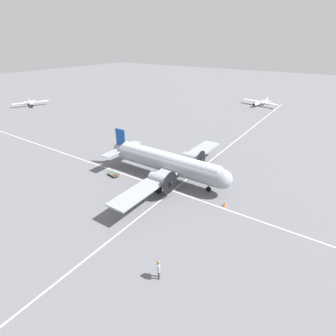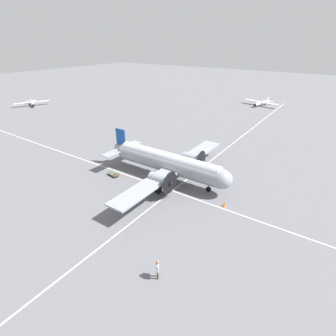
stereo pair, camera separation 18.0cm
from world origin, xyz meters
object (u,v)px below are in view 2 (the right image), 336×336
light_aircraft_distant (261,103)px  traffic_cone (224,204)px  suitcase_upright_spare (115,176)px  suitcase_near_door (118,176)px  crew_foreground (158,268)px  light_aircraft_taxiing (32,103)px  baggage_cart (114,174)px  airliner_main (170,163)px

light_aircraft_distant → traffic_cone: bearing=26.6°
suitcase_upright_spare → light_aircraft_distant: 57.09m
suitcase_near_door → suitcase_upright_spare: suitcase_near_door is taller
crew_foreground → light_aircraft_taxiing: bearing=23.6°
crew_foreground → suitcase_near_door: bearing=11.1°
suitcase_near_door → suitcase_upright_spare: 0.48m
crew_foreground → baggage_cart: crew_foreground is taller
crew_foreground → baggage_cart: size_ratio=0.98×
airliner_main → suitcase_near_door: bearing=-150.1°
light_aircraft_distant → baggage_cart: bearing=9.8°
suitcase_near_door → light_aircraft_taxiing: size_ratio=0.05×
suitcase_near_door → baggage_cart: size_ratio=0.26×
crew_foreground → suitcase_upright_spare: crew_foreground is taller
baggage_cart → light_aircraft_distant: bearing=96.0°
light_aircraft_distant → light_aircraft_taxiing: size_ratio=1.15×
baggage_cart → traffic_cone: baggage_cart is taller
light_aircraft_taxiing → suitcase_upright_spare: bearing=5.1°
traffic_cone → crew_foreground: bearing=-1.6°
airliner_main → light_aircraft_taxiing: bearing=166.3°
suitcase_upright_spare → light_aircraft_taxiing: bearing=-109.7°
airliner_main → suitcase_upright_spare: 8.32m
traffic_cone → baggage_cart: bearing=-83.8°
suitcase_near_door → light_aircraft_distant: size_ratio=0.05×
crew_foreground → traffic_cone: 12.85m
suitcase_upright_spare → traffic_cone: traffic_cone is taller
airliner_main → baggage_cart: airliner_main is taller
light_aircraft_taxiing → traffic_cone: light_aircraft_taxiing is taller
crew_foreground → light_aircraft_taxiing: (-29.46, -67.75, -0.34)m
airliner_main → baggage_cart: bearing=-153.0°
airliner_main → suitcase_near_door: airliner_main is taller
traffic_cone → light_aircraft_distant: bearing=-167.6°
airliner_main → light_aircraft_distant: (-52.97, -3.05, -1.65)m
airliner_main → traffic_cone: size_ratio=44.09×
suitcase_near_door → baggage_cart: bearing=-88.6°
suitcase_upright_spare → light_aircraft_distant: bearing=176.1°
traffic_cone → suitcase_near_door: bearing=-83.5°
crew_foreground → suitcase_upright_spare: 18.96m
suitcase_upright_spare → traffic_cone: size_ratio=0.92×
suitcase_upright_spare → crew_foreground: bearing=55.3°
light_aircraft_distant → light_aircraft_taxiing: 67.90m
crew_foreground → suitcase_upright_spare: size_ratio=3.79×
light_aircraft_taxiing → traffic_cone: 70.11m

